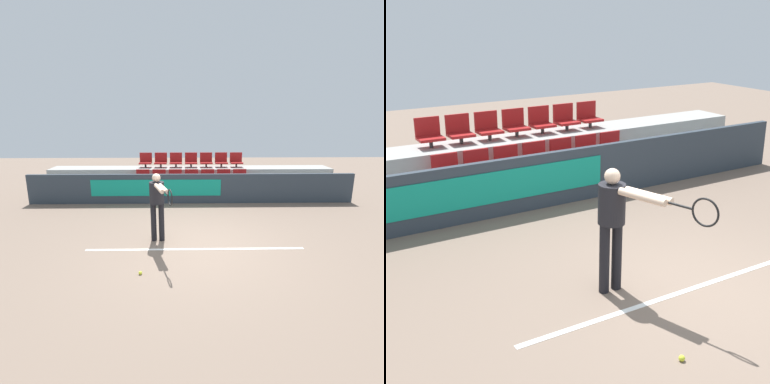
# 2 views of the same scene
# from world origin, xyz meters

# --- Properties ---
(ground_plane) EXTENTS (30.00, 30.00, 0.00)m
(ground_plane) POSITION_xyz_m (0.00, 0.00, 0.00)
(ground_plane) COLOR #7A6656
(court_baseline) EXTENTS (4.84, 0.08, 0.01)m
(court_baseline) POSITION_xyz_m (0.00, -0.05, 0.00)
(court_baseline) COLOR white
(court_baseline) RESTS_ON ground
(barrier_wall) EXTENTS (10.90, 0.14, 1.00)m
(barrier_wall) POSITION_xyz_m (-0.03, 3.60, 0.50)
(barrier_wall) COLOR #2D3842
(barrier_wall) RESTS_ON ground
(bleacher_tier_front) EXTENTS (10.50, 0.93, 0.49)m
(bleacher_tier_front) POSITION_xyz_m (0.00, 4.14, 0.24)
(bleacher_tier_front) COLOR #9E9E99
(bleacher_tier_front) RESTS_ON ground
(bleacher_tier_middle) EXTENTS (10.50, 0.93, 0.97)m
(bleacher_tier_middle) POSITION_xyz_m (0.00, 5.07, 0.49)
(bleacher_tier_middle) COLOR #9E9E99
(bleacher_tier_middle) RESTS_ON ground
(stadium_chair_0) EXTENTS (0.47, 0.38, 0.54)m
(stadium_chair_0) POSITION_xyz_m (-1.73, 4.26, 0.73)
(stadium_chair_0) COLOR #333333
(stadium_chair_0) RESTS_ON bleacher_tier_front
(stadium_chair_1) EXTENTS (0.47, 0.38, 0.54)m
(stadium_chair_1) POSITION_xyz_m (-1.15, 4.26, 0.73)
(stadium_chair_1) COLOR #333333
(stadium_chair_1) RESTS_ON bleacher_tier_front
(stadium_chair_2) EXTENTS (0.47, 0.38, 0.54)m
(stadium_chair_2) POSITION_xyz_m (-0.58, 4.26, 0.73)
(stadium_chair_2) COLOR #333333
(stadium_chair_2) RESTS_ON bleacher_tier_front
(stadium_chair_3) EXTENTS (0.47, 0.38, 0.54)m
(stadium_chair_3) POSITION_xyz_m (0.00, 4.26, 0.73)
(stadium_chair_3) COLOR #333333
(stadium_chair_3) RESTS_ON bleacher_tier_front
(stadium_chair_4) EXTENTS (0.47, 0.38, 0.54)m
(stadium_chair_4) POSITION_xyz_m (0.58, 4.26, 0.73)
(stadium_chair_4) COLOR #333333
(stadium_chair_4) RESTS_ON bleacher_tier_front
(stadium_chair_5) EXTENTS (0.47, 0.38, 0.54)m
(stadium_chair_5) POSITION_xyz_m (1.15, 4.26, 0.73)
(stadium_chair_5) COLOR #333333
(stadium_chair_5) RESTS_ON bleacher_tier_front
(stadium_chair_6) EXTENTS (0.47, 0.38, 0.54)m
(stadium_chair_6) POSITION_xyz_m (1.73, 4.26, 0.73)
(stadium_chair_6) COLOR #333333
(stadium_chair_6) RESTS_ON bleacher_tier_front
(stadium_chair_7) EXTENTS (0.47, 0.38, 0.54)m
(stadium_chair_7) POSITION_xyz_m (-1.73, 5.18, 1.22)
(stadium_chair_7) COLOR #333333
(stadium_chair_7) RESTS_ON bleacher_tier_middle
(stadium_chair_8) EXTENTS (0.47, 0.38, 0.54)m
(stadium_chair_8) POSITION_xyz_m (-1.15, 5.18, 1.22)
(stadium_chair_8) COLOR #333333
(stadium_chair_8) RESTS_ON bleacher_tier_middle
(stadium_chair_9) EXTENTS (0.47, 0.38, 0.54)m
(stadium_chair_9) POSITION_xyz_m (-0.58, 5.18, 1.22)
(stadium_chair_9) COLOR #333333
(stadium_chair_9) RESTS_ON bleacher_tier_middle
(stadium_chair_10) EXTENTS (0.47, 0.38, 0.54)m
(stadium_chair_10) POSITION_xyz_m (0.00, 5.18, 1.22)
(stadium_chair_10) COLOR #333333
(stadium_chair_10) RESTS_ON bleacher_tier_middle
(stadium_chair_11) EXTENTS (0.47, 0.38, 0.54)m
(stadium_chair_11) POSITION_xyz_m (0.58, 5.18, 1.22)
(stadium_chair_11) COLOR #333333
(stadium_chair_11) RESTS_ON bleacher_tier_middle
(stadium_chair_12) EXTENTS (0.47, 0.38, 0.54)m
(stadium_chair_12) POSITION_xyz_m (1.15, 5.18, 1.22)
(stadium_chair_12) COLOR #333333
(stadium_chair_12) RESTS_ON bleacher_tier_middle
(stadium_chair_13) EXTENTS (0.47, 0.38, 0.54)m
(stadium_chair_13) POSITION_xyz_m (1.73, 5.18, 1.22)
(stadium_chair_13) COLOR #333333
(stadium_chair_13) RESTS_ON bleacher_tier_middle
(tennis_player) EXTENTS (0.60, 1.52, 1.61)m
(tennis_player) POSITION_xyz_m (-0.84, 0.39, 1.01)
(tennis_player) COLOR black
(tennis_player) RESTS_ON ground
(tennis_ball) EXTENTS (0.07, 0.07, 0.07)m
(tennis_ball) POSITION_xyz_m (-1.06, -1.12, 0.03)
(tennis_ball) COLOR #CCDB33
(tennis_ball) RESTS_ON ground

